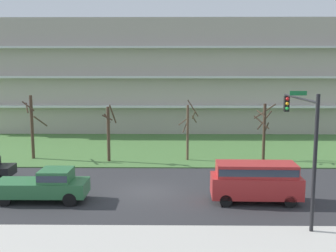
% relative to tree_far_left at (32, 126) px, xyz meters
% --- Properties ---
extents(ground, '(160.00, 160.00, 0.00)m').
position_rel_tree_far_left_xyz_m(ground, '(10.38, -8.99, -2.94)').
color(ground, '#2D2D30').
extents(sidewalk_curb_near, '(80.00, 4.00, 0.15)m').
position_rel_tree_far_left_xyz_m(sidewalk_curb_near, '(10.38, -16.99, -2.87)').
color(sidewalk_curb_near, '#BCB7AD').
rests_on(sidewalk_curb_near, ground).
extents(grass_lawn_strip, '(80.00, 16.00, 0.08)m').
position_rel_tree_far_left_xyz_m(grass_lawn_strip, '(10.38, 5.01, -2.90)').
color(grass_lawn_strip, '#477238').
rests_on(grass_lawn_strip, ground).
extents(apartment_building, '(45.40, 12.57, 13.55)m').
position_rel_tree_far_left_xyz_m(apartment_building, '(10.38, 18.82, 3.83)').
color(apartment_building, '#B2A899').
rests_on(apartment_building, ground).
extents(tree_far_left, '(1.77, 1.78, 5.54)m').
position_rel_tree_far_left_xyz_m(tree_far_left, '(0.00, 0.00, 0.00)').
color(tree_far_left, '#4C3828').
rests_on(tree_far_left, ground).
extents(tree_left, '(1.12, 0.98, 4.90)m').
position_rel_tree_far_left_xyz_m(tree_left, '(6.70, -0.95, -0.39)').
color(tree_left, '#4C3828').
rests_on(tree_left, ground).
extents(tree_center, '(1.71, 1.72, 5.29)m').
position_rel_tree_far_left_xyz_m(tree_center, '(13.34, -0.36, -0.25)').
color(tree_center, brown).
rests_on(tree_center, ground).
extents(tree_right, '(2.10, 2.12, 4.88)m').
position_rel_tree_far_left_xyz_m(tree_right, '(19.76, -0.19, -0.21)').
color(tree_right, '#423023').
rests_on(tree_right, ground).
extents(van_red_near_left, '(5.25, 2.12, 2.36)m').
position_rel_tree_far_left_xyz_m(van_red_near_left, '(16.91, -10.99, -1.55)').
color(van_red_near_left, '#B22828').
rests_on(van_red_near_left, ground).
extents(pickup_green_center_left, '(5.40, 2.01, 1.95)m').
position_rel_tree_far_left_xyz_m(pickup_green_center_left, '(4.50, -10.99, -1.92)').
color(pickup_green_center_left, '#2D6B3D').
rests_on(pickup_green_center_left, ground).
extents(traffic_signal_mast, '(0.90, 5.46, 6.69)m').
position_rel_tree_far_left_xyz_m(traffic_signal_mast, '(18.66, -13.80, 1.63)').
color(traffic_signal_mast, black).
rests_on(traffic_signal_mast, ground).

